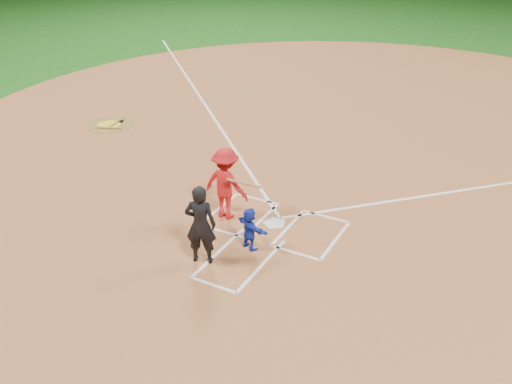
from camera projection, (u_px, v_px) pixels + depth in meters
The scene contains 12 objects.
ground at pixel (275, 224), 13.94m from camera, with size 120.00×120.00×0.00m, color #154B12.
home_plate_dirt at pixel (357, 141), 18.60m from camera, with size 28.00×28.00×0.01m, color #945530.
home_plate at pixel (275, 223), 13.93m from camera, with size 0.60×0.60×0.02m, color silver.
on_deck_circle at pixel (109, 125), 19.86m from camera, with size 1.70×1.70×0.01m, color brown.
on_deck_logo at pixel (109, 124), 19.85m from camera, with size 0.80×0.80×0.00m, color yellow.
on_deck_bat_a at pixel (117, 122), 19.97m from camera, with size 0.06×0.06×0.84m, color olive.
on_deck_bat_c at pixel (110, 128), 19.48m from camera, with size 0.06×0.06×0.84m, color olive.
bat_weight_donut at pixel (121, 121), 20.07m from camera, with size 0.19×0.19×0.05m, color black.
catcher at pixel (250, 229), 12.76m from camera, with size 0.94×0.30×1.02m, color #1630B5.
umpire at pixel (200, 225), 12.12m from camera, with size 0.67×0.44×1.84m, color black.
chalk_markings at pixel (350, 148), 18.04m from camera, with size 28.35×17.32×0.01m.
batter_at_plate at pixel (226, 184), 13.83m from camera, with size 1.59×0.74×1.83m.
Camera 1 is at (5.30, -10.73, 7.20)m, focal length 40.00 mm.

